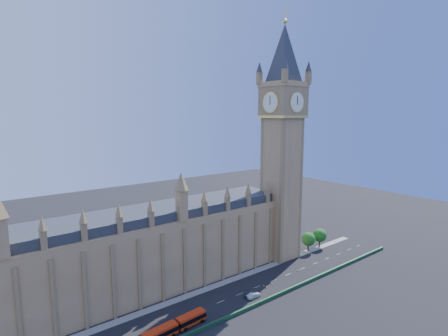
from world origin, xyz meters
TOP-DOWN VIEW (x-y plane):
  - ground at (0.00, 0.00)m, footprint 400.00×400.00m
  - palace_westminster at (-25.00, 22.00)m, footprint 120.00×20.00m
  - elizabeth_tower at (38.00, 13.99)m, footprint 20.59×20.59m
  - bridge_parapet at (0.00, -9.00)m, footprint 160.00×0.60m
  - kerb_north at (0.00, 9.50)m, footprint 160.00×3.00m
  - tree_east_near at (52.22, 10.08)m, footprint 6.00×6.00m
  - tree_east_far at (60.22, 10.08)m, footprint 6.00×6.00m
  - red_bus at (-23.56, -5.13)m, footprint 19.74×4.29m
  - car_grey at (5.51, -3.52)m, footprint 4.35×2.01m
  - car_silver at (6.06, -4.57)m, footprint 5.03×1.76m
  - car_white at (6.00, -4.73)m, footprint 4.26×2.04m
  - cone_a at (14.00, -1.32)m, footprint 0.47×0.47m
  - cone_b at (14.00, -2.50)m, footprint 0.55×0.55m
  - cone_c at (17.39, -1.74)m, footprint 0.55×0.55m
  - cone_d at (32.74, -0.56)m, footprint 0.60×0.60m

SIDE VIEW (x-z plane):
  - ground at x=0.00m, z-range 0.00..0.00m
  - kerb_north at x=0.00m, z-range 0.00..0.16m
  - cone_a at x=14.00m, z-range 0.00..0.67m
  - cone_d at x=32.74m, z-range 0.00..0.72m
  - cone_c at x=17.39m, z-range 0.00..0.74m
  - cone_b at x=14.00m, z-range 0.00..0.74m
  - car_white at x=6.00m, z-range 0.00..1.20m
  - bridge_parapet at x=0.00m, z-range 0.00..1.20m
  - car_grey at x=5.51m, z-range 0.00..1.45m
  - car_silver at x=6.06m, z-range 0.00..1.66m
  - red_bus at x=-23.56m, z-range 0.09..3.42m
  - tree_east_near at x=52.22m, z-range 1.39..9.89m
  - tree_east_far at x=60.22m, z-range 1.39..9.89m
  - palace_westminster at x=-25.00m, z-range -0.14..27.86m
  - elizabeth_tower at x=38.00m, z-range 2.06..107.06m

